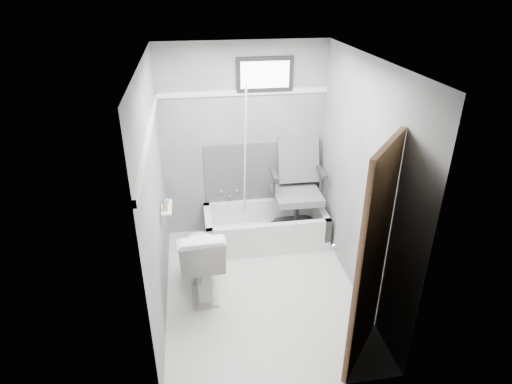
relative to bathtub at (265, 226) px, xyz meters
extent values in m
plane|color=white|center=(-0.21, -0.93, -0.21)|extent=(2.60, 2.60, 0.00)
plane|color=silver|center=(-0.21, -0.93, 2.19)|extent=(2.60, 2.60, 0.00)
cube|color=slate|center=(-0.21, 0.37, 0.99)|extent=(2.00, 0.02, 2.40)
cube|color=slate|center=(-0.21, -2.23, 0.99)|extent=(2.00, 0.02, 2.40)
cube|color=slate|center=(-1.21, -0.93, 0.99)|extent=(0.02, 2.60, 2.40)
cube|color=slate|center=(0.79, -0.93, 0.99)|extent=(0.02, 2.60, 2.40)
imported|color=white|center=(-0.83, -0.82, 0.20)|extent=(0.50, 0.85, 0.81)
cube|color=#4C4C4F|center=(0.04, 0.36, 0.59)|extent=(1.50, 0.02, 0.78)
cube|color=white|center=(-0.21, 0.36, 1.61)|extent=(2.00, 0.02, 0.06)
cube|color=white|center=(-1.20, -0.93, 1.61)|extent=(0.02, 2.60, 0.06)
cylinder|color=silver|center=(-0.23, 0.13, 0.84)|extent=(0.02, 0.38, 1.92)
cube|color=white|center=(-1.14, -0.59, 0.69)|extent=(0.10, 0.32, 0.02)
imported|color=#9D854E|center=(-1.15, -0.67, 0.76)|extent=(0.05, 0.05, 0.11)
imported|color=slate|center=(-1.15, -0.53, 0.75)|extent=(0.09, 0.09, 0.10)
camera|label=1|loc=(-0.84, -4.53, 2.81)|focal=30.00mm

